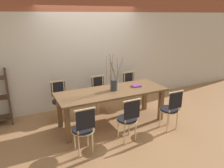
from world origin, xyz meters
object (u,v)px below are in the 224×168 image
at_px(chair_far_center, 131,87).
at_px(vase_centerpiece, 114,84).
at_px(book_stack, 136,86).
at_px(dining_table, 112,95).
at_px(chair_near_center, 171,108).

relative_size(chair_far_center, vase_centerpiece, 1.10).
distance_m(vase_centerpiece, book_stack, 0.57).
bearing_deg(vase_centerpiece, dining_table, -162.54).
relative_size(chair_far_center, book_stack, 4.20).
distance_m(dining_table, chair_far_center, 1.20).
bearing_deg(vase_centerpiece, chair_near_center, -39.99).
relative_size(dining_table, book_stack, 11.30).
distance_m(dining_table, chair_near_center, 1.25).
height_order(dining_table, vase_centerpiece, vase_centerpiece).
height_order(dining_table, book_stack, book_stack).
bearing_deg(dining_table, chair_far_center, 39.45).
bearing_deg(book_stack, vase_centerpiece, -179.95).
height_order(chair_far_center, book_stack, chair_far_center).
height_order(chair_near_center, chair_far_center, same).
relative_size(chair_near_center, chair_far_center, 1.00).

